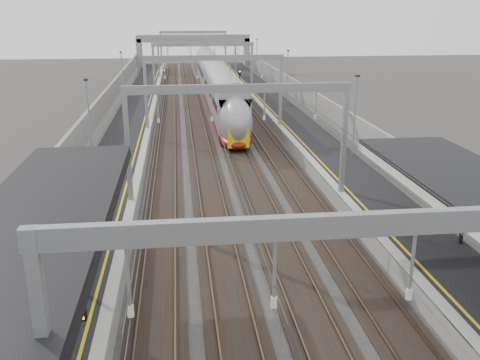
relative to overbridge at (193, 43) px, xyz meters
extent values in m
cube|color=black|center=(-8.00, -55.00, -4.81)|extent=(4.00, 120.00, 1.00)
cube|color=black|center=(8.00, -55.00, -4.81)|extent=(4.00, 120.00, 1.00)
cube|color=black|center=(-4.50, -55.00, -5.27)|extent=(2.40, 140.00, 0.08)
cube|color=brown|center=(-5.22, -55.00, -5.18)|extent=(0.07, 140.00, 0.14)
cube|color=brown|center=(-3.78, -55.00, -5.18)|extent=(0.07, 140.00, 0.14)
cube|color=black|center=(-1.50, -55.00, -5.27)|extent=(2.40, 140.00, 0.08)
cube|color=brown|center=(-2.22, -55.00, -5.18)|extent=(0.07, 140.00, 0.14)
cube|color=brown|center=(-0.78, -55.00, -5.18)|extent=(0.07, 140.00, 0.14)
cube|color=black|center=(1.50, -55.00, -5.27)|extent=(2.40, 140.00, 0.08)
cube|color=brown|center=(0.78, -55.00, -5.18)|extent=(0.07, 140.00, 0.14)
cube|color=brown|center=(2.22, -55.00, -5.18)|extent=(0.07, 140.00, 0.14)
cube|color=black|center=(4.50, -55.00, -5.27)|extent=(2.40, 140.00, 0.08)
cube|color=brown|center=(3.78, -55.00, -5.18)|extent=(0.07, 140.00, 0.14)
cube|color=brown|center=(5.22, -55.00, -5.18)|extent=(0.07, 140.00, 0.14)
cube|color=gray|center=(0.00, -98.00, 2.04)|extent=(13.00, 0.25, 0.50)
cube|color=gray|center=(-6.30, -78.00, -1.01)|extent=(0.28, 0.28, 6.60)
cube|color=gray|center=(6.30, -78.00, -1.01)|extent=(0.28, 0.28, 6.60)
cube|color=gray|center=(0.00, -78.00, 2.04)|extent=(13.00, 0.25, 0.50)
cube|color=gray|center=(-6.30, -58.00, -1.01)|extent=(0.28, 0.28, 6.60)
cube|color=gray|center=(6.30, -58.00, -1.01)|extent=(0.28, 0.28, 6.60)
cube|color=gray|center=(0.00, -58.00, 2.04)|extent=(13.00, 0.25, 0.50)
cube|color=gray|center=(-6.30, -38.00, -1.01)|extent=(0.28, 0.28, 6.60)
cube|color=gray|center=(6.30, -38.00, -1.01)|extent=(0.28, 0.28, 6.60)
cube|color=gray|center=(0.00, -38.00, 2.04)|extent=(13.00, 0.25, 0.50)
cube|color=gray|center=(-6.30, -18.00, -1.01)|extent=(0.28, 0.28, 6.60)
cube|color=gray|center=(6.30, -18.00, -1.01)|extent=(0.28, 0.28, 6.60)
cube|color=gray|center=(0.00, -18.00, 2.04)|extent=(13.00, 0.25, 0.50)
cube|color=gray|center=(-6.30, 0.00, -1.01)|extent=(0.28, 0.28, 6.60)
cube|color=gray|center=(6.30, 0.00, -1.01)|extent=(0.28, 0.28, 6.60)
cube|color=gray|center=(0.00, 0.00, 2.04)|extent=(13.00, 0.25, 0.50)
cylinder|color=#262628|center=(-4.50, -50.00, 0.19)|extent=(0.03, 140.00, 0.03)
cylinder|color=#262628|center=(-1.50, -50.00, 0.19)|extent=(0.03, 140.00, 0.03)
cylinder|color=#262628|center=(1.50, -50.00, 0.19)|extent=(0.03, 140.00, 0.03)
cylinder|color=#262628|center=(4.50, -50.00, 0.19)|extent=(0.03, 140.00, 0.03)
cylinder|color=black|center=(-9.70, -86.00, -2.31)|extent=(0.20, 0.20, 4.00)
cube|color=black|center=(-6.60, -96.00, -0.76)|extent=(1.60, 0.15, 0.55)
cube|color=orange|center=(-6.60, -96.08, -0.76)|extent=(1.50, 0.02, 0.42)
cylinder|color=black|center=(9.70, -86.00, -2.31)|extent=(0.20, 0.20, 4.00)
cube|color=gray|center=(0.00, 0.00, 0.89)|extent=(22.00, 2.20, 1.40)
cube|color=gray|center=(-10.50, 0.00, -2.21)|extent=(1.00, 2.20, 6.20)
cube|color=gray|center=(10.50, 0.00, -2.21)|extent=(1.00, 2.20, 6.20)
cube|color=gray|center=(-11.20, -55.00, -3.71)|extent=(0.30, 120.00, 3.20)
cube|color=gray|center=(11.20, -55.00, -3.71)|extent=(0.30, 120.00, 3.20)
cube|color=maroon|center=(1.50, -50.32, -4.69)|extent=(2.86, 24.36, 0.85)
cube|color=gray|center=(1.50, -50.32, -2.67)|extent=(2.86, 24.36, 3.18)
cube|color=black|center=(1.50, -58.85, -5.02)|extent=(2.12, 2.54, 0.53)
cube|color=maroon|center=(1.50, -25.53, -4.69)|extent=(2.86, 24.36, 0.85)
cube|color=gray|center=(1.50, -25.53, -2.67)|extent=(2.86, 24.36, 3.18)
cube|color=black|center=(1.50, -34.06, -5.02)|extent=(2.12, 2.54, 0.53)
ellipsoid|color=gray|center=(1.50, -62.71, -2.99)|extent=(2.86, 5.51, 4.45)
cube|color=yellow|center=(1.50, -64.99, -3.94)|extent=(1.80, 0.12, 1.59)
cube|color=black|center=(1.50, -64.51, -2.36)|extent=(1.69, 0.60, 0.99)
cylinder|color=black|center=(-5.20, -29.37, -3.81)|extent=(0.12, 0.12, 3.00)
cube|color=black|center=(-5.20, -29.37, -2.21)|extent=(0.32, 0.22, 0.75)
sphere|color=#0CE526|center=(-5.20, -29.50, -2.06)|extent=(0.16, 0.16, 0.16)
cylinder|color=black|center=(3.20, -27.97, -3.81)|extent=(0.12, 0.12, 3.00)
cube|color=black|center=(3.20, -27.97, -2.21)|extent=(0.32, 0.22, 0.75)
sphere|color=red|center=(3.20, -28.10, -2.06)|extent=(0.16, 0.16, 0.16)
cylinder|color=black|center=(5.40, -32.11, -3.81)|extent=(0.12, 0.12, 3.00)
cube|color=black|center=(5.40, -32.11, -2.21)|extent=(0.32, 0.22, 0.75)
sphere|color=#0CE526|center=(5.40, -32.24, -2.06)|extent=(0.16, 0.16, 0.16)
camera|label=1|loc=(-3.37, -107.86, 6.27)|focal=40.00mm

